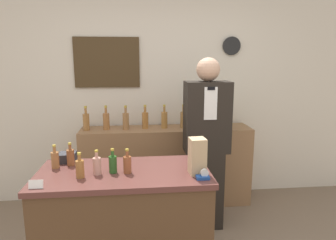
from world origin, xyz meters
TOP-DOWN VIEW (x-y plane):
  - back_wall at (-0.01, 2.00)m, footprint 5.20×0.09m
  - back_shelf at (0.13, 1.74)m, footprint 1.98×0.41m
  - display_counter at (-0.31, 0.47)m, footprint 1.27×0.64m
  - shopkeeper at (0.48, 1.20)m, footprint 0.44×0.27m
  - potted_plant at (0.77, 1.71)m, footprint 0.24×0.24m
  - paper_bag at (0.22, 0.37)m, footprint 0.12×0.13m
  - tape_dispenser at (0.24, 0.27)m, footprint 0.09×0.06m
  - price_card_left at (-0.85, 0.22)m, footprint 0.09×0.02m
  - gift_box at (-0.77, 0.73)m, footprint 0.13×0.13m
  - counter_bottle_0 at (-0.83, 0.59)m, footprint 0.06×0.06m
  - counter_bottle_1 at (-0.72, 0.64)m, footprint 0.06×0.06m
  - counter_bottle_2 at (-0.61, 0.38)m, footprint 0.06×0.06m
  - counter_bottle_3 at (-0.50, 0.43)m, footprint 0.06×0.06m
  - counter_bottle_4 at (-0.38, 0.45)m, footprint 0.06×0.06m
  - counter_bottle_5 at (-0.28, 0.43)m, footprint 0.06×0.06m
  - shelf_bottle_0 at (-0.78, 1.73)m, footprint 0.07×0.07m
  - shelf_bottle_1 at (-0.55, 1.74)m, footprint 0.07×0.07m
  - shelf_bottle_2 at (-0.33, 1.72)m, footprint 0.07×0.07m
  - shelf_bottle_3 at (-0.11, 1.75)m, footprint 0.07×0.07m
  - shelf_bottle_4 at (0.11, 1.75)m, footprint 0.07×0.07m
  - shelf_bottle_5 at (0.33, 1.74)m, footprint 0.07×0.07m
  - shelf_bottle_6 at (0.55, 1.73)m, footprint 0.07×0.07m

SIDE VIEW (x-z plane):
  - display_counter at x=-0.31m, z-range 0.00..0.90m
  - back_shelf at x=0.13m, z-range 0.00..0.93m
  - shopkeeper at x=0.48m, z-range 0.00..1.73m
  - tape_dispenser at x=0.24m, z-range 0.89..0.96m
  - price_card_left at x=-0.85m, z-range 0.90..0.96m
  - gift_box at x=-0.77m, z-range 0.90..0.97m
  - counter_bottle_0 at x=-0.83m, z-range 0.88..1.06m
  - counter_bottle_1 at x=-0.72m, z-range 0.88..1.06m
  - counter_bottle_2 at x=-0.61m, z-range 0.88..1.06m
  - counter_bottle_3 at x=-0.50m, z-range 0.88..1.06m
  - counter_bottle_4 at x=-0.38m, z-range 0.88..1.06m
  - counter_bottle_5 at x=-0.28m, z-range 0.88..1.06m
  - shelf_bottle_0 at x=-0.78m, z-range 0.89..1.17m
  - shelf_bottle_1 at x=-0.55m, z-range 0.89..1.17m
  - shelf_bottle_2 at x=-0.33m, z-range 0.89..1.17m
  - shelf_bottle_3 at x=-0.11m, z-range 0.89..1.17m
  - shelf_bottle_4 at x=0.11m, z-range 0.89..1.17m
  - shelf_bottle_5 at x=0.33m, z-range 0.89..1.17m
  - shelf_bottle_6 at x=0.55m, z-range 0.89..1.17m
  - paper_bag at x=0.22m, z-range 0.90..1.17m
  - potted_plant at x=0.77m, z-range 0.95..1.28m
  - back_wall at x=-0.01m, z-range 0.00..2.70m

